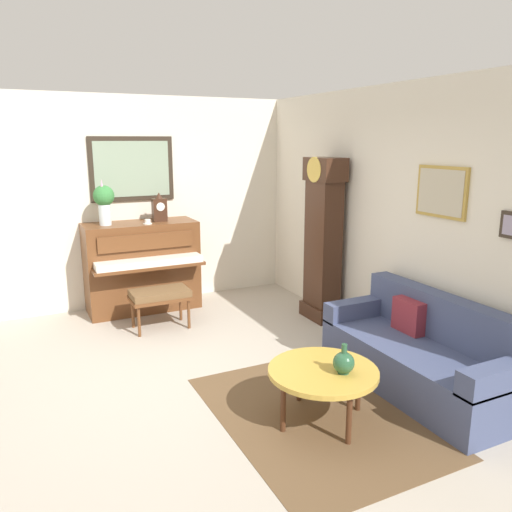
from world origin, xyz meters
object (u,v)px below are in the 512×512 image
grandfather_clock (323,244)px  teacup (148,222)px  piano (142,266)px  piano_bench (160,296)px  flower_vase (104,200)px  mantel_clock (159,208)px  coffee_table (323,373)px  green_jug (344,363)px  couch (422,355)px

grandfather_clock → teacup: size_ratio=17.50×
piano → piano_bench: piano is taller
piano → flower_vase: flower_vase is taller
piano_bench → grandfather_clock: 2.09m
mantel_clock → teacup: bearing=-54.4°
coffee_table → mantel_clock: bearing=-174.0°
coffee_table → teacup: bearing=-170.2°
mantel_clock → piano_bench: bearing=-17.7°
piano_bench → green_jug: (2.72, 0.71, 0.13)m
coffee_table → flower_vase: flower_vase is taller
piano → teacup: teacup is taller
couch → green_jug: 1.08m
piano_bench → flower_vase: bearing=-150.4°
mantel_clock → green_jug: 3.63m
couch → green_jug: size_ratio=7.92×
mantel_clock → green_jug: size_ratio=1.58×
flower_vase → teacup: (0.14, 0.50, -0.29)m
piano → couch: 3.74m
teacup → piano_bench: bearing=-4.7°
teacup → green_jug: bearing=11.1°
coffee_table → piano: bearing=-169.6°
mantel_clock → teacup: size_ratio=3.28×
grandfather_clock → flower_vase: grandfather_clock is taller
piano → grandfather_clock: grandfather_clock is taller
coffee_table → teacup: (-3.24, -0.56, 0.78)m
mantel_clock → flower_vase: 0.71m
coffee_table → piano_bench: bearing=-166.8°
piano → piano_bench: bearing=0.8°
grandfather_clock → couch: 2.07m
couch → flower_vase: (-3.29, -2.19, 1.18)m
grandfather_clock → coffee_table: grandfather_clock is taller
grandfather_clock → green_jug: size_ratio=8.46×
piano → teacup: (0.14, 0.06, 0.60)m
grandfather_clock → flower_vase: (-1.33, -2.38, 0.53)m
couch → teacup: 3.68m
grandfather_clock → mantel_clock: 2.18m
green_jug → grandfather_clock: bearing=150.6°
piano → green_jug: 3.58m
couch → flower_vase: size_ratio=3.28×
grandfather_clock → piano: bearing=-124.4°
flower_vase → green_jug: 3.81m
piano → green_jug: bearing=11.7°
piano_bench → coffee_table: (2.59, 0.61, 0.01)m
grandfather_clock → flower_vase: size_ratio=3.50×
couch → coffee_table: 1.15m
piano_bench → teacup: (-0.64, 0.05, 0.79)m
grandfather_clock → teacup: grandfather_clock is taller
piano → couch: (3.29, 1.76, -0.28)m
piano → grandfather_clock: bearing=55.6°
mantel_clock → flower_vase: (-0.00, -0.70, 0.14)m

